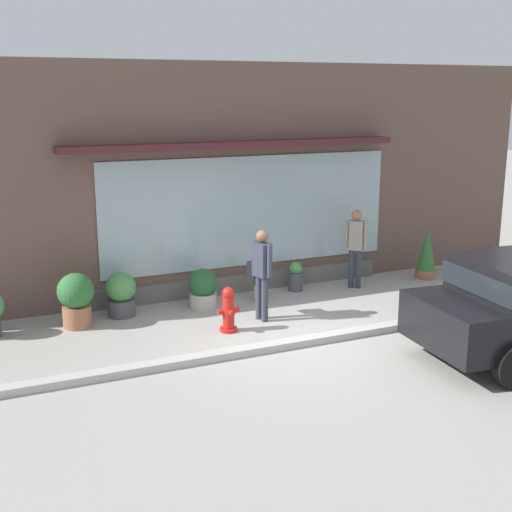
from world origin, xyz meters
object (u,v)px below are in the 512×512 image
Objects in this scene: fire_hydrant at (228,310)px; potted_plant_by_entrance at (76,298)px; pedestrian_with_handbag at (261,268)px; potted_plant_doorstep at (296,277)px; potted_plant_corner_tall at (261,285)px; potted_plant_window_left at (427,254)px; potted_plant_near_hydrant at (121,294)px; potted_plant_low_front at (203,288)px; pedestrian_passerby at (356,243)px.

potted_plant_by_entrance reaches higher than fire_hydrant.
potted_plant_by_entrance is at bearing 61.76° from pedestrian_with_handbag.
potted_plant_by_entrance reaches higher than potted_plant_doorstep.
potted_plant_window_left is (3.97, 0.04, 0.22)m from potted_plant_corner_tall.
pedestrian_with_handbag is (0.75, 0.32, 0.58)m from fire_hydrant.
potted_plant_near_hydrant is (-2.68, 0.21, 0.10)m from potted_plant_corner_tall.
potted_plant_window_left is at bearing -87.56° from pedestrian_with_handbag.
potted_plant_corner_tall is 0.99m from potted_plant_doorstep.
potted_plant_by_entrance is (-0.84, -0.28, 0.10)m from potted_plant_near_hydrant.
pedestrian_with_handbag is at bearing -135.77° from potted_plant_doorstep.
potted_plant_doorstep is (2.10, 0.29, -0.09)m from potted_plant_low_front.
fire_hydrant is 3.67m from pedestrian_passerby.
potted_plant_by_entrance is (-2.34, -0.11, 0.14)m from potted_plant_low_front.
pedestrian_with_handbag is 1.48× the size of potted_plant_window_left.
potted_plant_doorstep is at bearing 5.14° from potted_plant_by_entrance.
pedestrian_passerby is 1.70× the size of potted_plant_by_entrance.
potted_plant_doorstep is (1.39, 1.35, -0.66)m from pedestrian_with_handbag.
potted_plant_near_hydrant is at bearing -143.78° from pedestrian_passerby.
potted_plant_low_front is 1.26× the size of potted_plant_doorstep.
pedestrian_with_handbag reaches higher than potted_plant_near_hydrant.
pedestrian_with_handbag is 1.28m from potted_plant_corner_tall.
potted_plant_corner_tall is (-2.15, -0.04, -0.63)m from pedestrian_passerby.
fire_hydrant is 0.81× the size of potted_plant_by_entrance.
potted_plant_corner_tall is at bearing -160.07° from potted_plant_doorstep.
fire_hydrant is at bearing -46.54° from potted_plant_near_hydrant.
potted_plant_low_front is at bearing 88.41° from fire_hydrant.
potted_plant_low_front is 2.35m from potted_plant_by_entrance.
potted_plant_doorstep is at bearing 19.93° from potted_plant_corner_tall.
potted_plant_corner_tall is at bearing -2.38° from potted_plant_low_front.
fire_hydrant is at bearing -132.20° from potted_plant_corner_tall.
pedestrian_passerby is 3.37m from potted_plant_low_front.
pedestrian_with_handbag is 2.72× the size of potted_plant_doorstep.
pedestrian_with_handbag reaches higher than potted_plant_by_entrance.
pedestrian_with_handbag is 2.05m from potted_plant_doorstep.
pedestrian_passerby is 2.17× the size of potted_plant_low_front.
potted_plant_window_left is 1.35× the size of potted_plant_near_hydrant.
potted_plant_low_front is 0.93× the size of potted_plant_near_hydrant.
potted_plant_near_hydrant is (-6.65, 0.18, -0.11)m from potted_plant_window_left.
fire_hydrant reaches higher than potted_plant_corner_tall.
pedestrian_with_handbag is 2.01× the size of potted_plant_near_hydrant.
fire_hydrant is at bearing -165.15° from potted_plant_window_left.
potted_plant_window_left reaches higher than potted_plant_by_entrance.
pedestrian_with_handbag is at bearing 23.04° from fire_hydrant.
potted_plant_corner_tall is 0.54× the size of potted_plant_window_left.
pedestrian_with_handbag is 2.75× the size of potted_plant_corner_tall.
potted_plant_low_front is (-3.32, 0.01, -0.57)m from pedestrian_passerby.
pedestrian_passerby reaches higher than potted_plant_low_front.
potted_plant_corner_tall is 2.69m from potted_plant_near_hydrant.
pedestrian_passerby is 5.68m from potted_plant_by_entrance.
fire_hydrant is at bearing -142.01° from potted_plant_doorstep.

